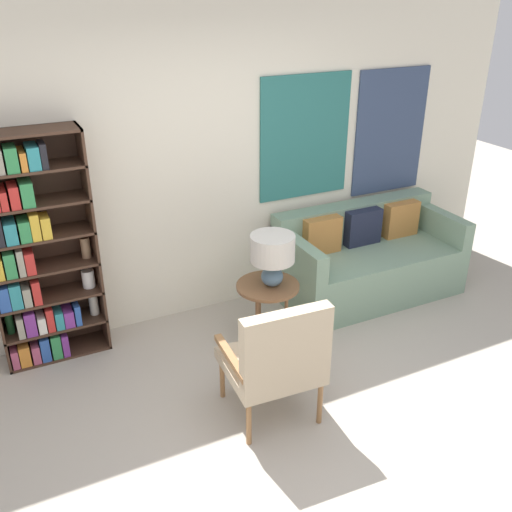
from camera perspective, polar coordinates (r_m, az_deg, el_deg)
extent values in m
plane|color=#B2A899|center=(3.87, 5.15, -19.09)|extent=(14.00, 14.00, 0.00)
cube|color=silver|center=(4.79, -6.83, 8.94)|extent=(6.40, 0.06, 2.70)
cube|color=#286B66|center=(5.16, 4.94, 11.74)|extent=(0.89, 0.02, 1.09)
cube|color=#334260|center=(5.70, 13.26, 11.98)|extent=(0.79, 0.02, 1.18)
cube|color=#422B1E|center=(4.58, -15.92, 1.36)|extent=(0.02, 0.30, 1.81)
cube|color=#422B1E|center=(4.27, -22.50, 11.39)|extent=(0.78, 0.30, 0.02)
cube|color=#422B1E|center=(4.97, -19.02, -8.92)|extent=(0.78, 0.30, 0.02)
cube|color=#422B1E|center=(4.68, -20.84, 1.14)|extent=(0.78, 0.01, 1.81)
cube|color=#422B1E|center=(4.84, -19.45, -6.41)|extent=(0.78, 0.30, 0.02)
cube|color=#B24C6B|center=(4.88, -23.00, -9.14)|extent=(0.05, 0.19, 0.15)
cube|color=orange|center=(4.87, -22.17, -8.91)|extent=(0.08, 0.18, 0.17)
cube|color=#B24C6B|center=(4.89, -21.21, -8.74)|extent=(0.06, 0.21, 0.15)
cube|color=#2D56A8|center=(4.88, -20.43, -8.32)|extent=(0.07, 0.21, 0.20)
cube|color=#338C4C|center=(4.88, -19.46, -8.14)|extent=(0.07, 0.21, 0.20)
cube|color=#7A338C|center=(4.88, -18.64, -8.06)|extent=(0.05, 0.20, 0.19)
cube|color=#422B1E|center=(4.71, -19.90, -3.77)|extent=(0.78, 0.30, 0.02)
cylinder|color=#194723|center=(4.77, -23.45, -6.04)|extent=(0.06, 0.06, 0.20)
cube|color=gray|center=(4.76, -22.57, -6.18)|extent=(0.05, 0.23, 0.17)
cube|color=#7A338C|center=(4.75, -21.72, -5.95)|extent=(0.08, 0.21, 0.19)
cube|color=silver|center=(4.77, -20.73, -6.00)|extent=(0.06, 0.23, 0.13)
cube|color=red|center=(4.75, -20.00, -5.65)|extent=(0.05, 0.20, 0.19)
cube|color=teal|center=(4.77, -19.20, -5.65)|extent=(0.06, 0.23, 0.14)
cube|color=#7A338C|center=(4.77, -18.31, -5.63)|extent=(0.07, 0.19, 0.14)
cube|color=#2D56A8|center=(4.76, -17.52, -5.33)|extent=(0.04, 0.18, 0.17)
cylinder|color=beige|center=(4.81, -15.93, -4.60)|extent=(0.07, 0.07, 0.19)
cube|color=#422B1E|center=(4.60, -20.37, -0.99)|extent=(0.78, 0.30, 0.02)
cube|color=#2D56A8|center=(4.64, -23.98, -3.54)|extent=(0.08, 0.23, 0.19)
cube|color=teal|center=(4.61, -22.95, -3.45)|extent=(0.08, 0.19, 0.19)
cube|color=gray|center=(4.65, -22.03, -3.34)|extent=(0.06, 0.25, 0.15)
cube|color=red|center=(4.61, -21.17, -3.15)|extent=(0.06, 0.18, 0.19)
cylinder|color=white|center=(4.70, -16.43, -2.16)|extent=(0.10, 0.10, 0.15)
cube|color=#422B1E|center=(4.49, -20.87, 1.93)|extent=(0.78, 0.30, 0.02)
cube|color=#338C4C|center=(4.52, -23.45, -0.52)|extent=(0.08, 0.22, 0.19)
cube|color=gray|center=(4.52, -22.56, -0.28)|extent=(0.05, 0.22, 0.20)
cube|color=red|center=(4.52, -21.76, -0.33)|extent=(0.07, 0.21, 0.17)
cylinder|color=#8C6B4C|center=(4.59, -16.67, 0.82)|extent=(0.07, 0.07, 0.17)
cube|color=#422B1E|center=(4.40, -21.39, 4.97)|extent=(0.78, 0.30, 0.02)
cube|color=teal|center=(4.43, -23.39, 2.39)|extent=(0.08, 0.22, 0.16)
cube|color=#338C4C|center=(4.41, -22.18, 2.50)|extent=(0.08, 0.18, 0.16)
cube|color=gold|center=(4.42, -21.33, 3.02)|extent=(0.06, 0.22, 0.20)
cube|color=gold|center=(4.41, -20.34, 2.85)|extent=(0.07, 0.17, 0.16)
cube|color=#422B1E|center=(4.33, -21.93, 8.13)|extent=(0.78, 0.30, 0.02)
cube|color=red|center=(4.36, -23.99, 5.40)|extent=(0.05, 0.25, 0.14)
cube|color=red|center=(4.33, -23.08, 5.60)|extent=(0.06, 0.19, 0.16)
cube|color=#338C4C|center=(4.34, -22.00, 5.97)|extent=(0.08, 0.22, 0.18)
cube|color=#338C4C|center=(4.25, -23.32, 8.96)|extent=(0.08, 0.18, 0.17)
cube|color=orange|center=(4.29, -22.35, 8.96)|extent=(0.04, 0.24, 0.13)
cube|color=teal|center=(4.27, -21.45, 9.28)|extent=(0.08, 0.21, 0.16)
cube|color=black|center=(4.26, -20.56, 9.49)|extent=(0.04, 0.18, 0.18)
cylinder|color=olive|center=(4.33, 3.15, -10.41)|extent=(0.04, 0.04, 0.34)
cylinder|color=olive|center=(4.17, -3.40, -12.03)|extent=(0.04, 0.04, 0.34)
cylinder|color=olive|center=(3.98, 6.41, -14.36)|extent=(0.04, 0.04, 0.34)
cylinder|color=olive|center=(3.81, -0.72, -16.38)|extent=(0.04, 0.04, 0.34)
cube|color=tan|center=(3.93, 1.39, -10.86)|extent=(0.63, 0.62, 0.08)
cube|color=tan|center=(3.58, 3.05, -9.19)|extent=(0.60, 0.13, 0.51)
cube|color=olive|center=(3.95, 5.14, -8.26)|extent=(0.08, 0.53, 0.04)
cube|color=olive|center=(3.77, -2.51, -10.11)|extent=(0.08, 0.53, 0.04)
cube|color=gray|center=(5.52, 11.24, -1.56)|extent=(1.70, 0.82, 0.46)
cube|color=gray|center=(5.57, 9.73, 3.52)|extent=(1.70, 0.20, 0.36)
cube|color=gray|center=(4.96, 4.22, 0.25)|extent=(0.12, 0.82, 0.25)
cube|color=gray|center=(5.86, 17.78, 3.17)|extent=(0.12, 0.82, 0.25)
cube|color=#B27538|center=(5.23, 6.62, 2.05)|extent=(0.36, 0.12, 0.34)
cube|color=#1E2338|center=(5.47, 10.62, 2.87)|extent=(0.36, 0.12, 0.34)
cube|color=#B27538|center=(5.73, 14.27, 3.59)|extent=(0.36, 0.12, 0.34)
cylinder|color=brown|center=(4.54, 1.19, -3.02)|extent=(0.51, 0.51, 0.02)
cylinder|color=brown|center=(4.79, 0.33, -5.12)|extent=(0.03, 0.03, 0.53)
cylinder|color=brown|center=(4.57, 0.12, -6.81)|extent=(0.03, 0.03, 0.53)
cylinder|color=brown|center=(4.67, 3.03, -6.04)|extent=(0.03, 0.03, 0.53)
ellipsoid|color=slate|center=(4.49, 1.62, -2.05)|extent=(0.17, 0.17, 0.16)
cylinder|color=tan|center=(4.44, 1.64, -0.81)|extent=(0.02, 0.02, 0.06)
cylinder|color=beige|center=(4.38, 1.66, 0.78)|extent=(0.35, 0.35, 0.21)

